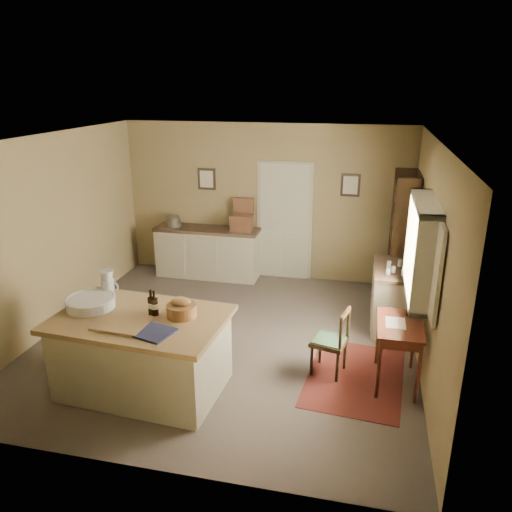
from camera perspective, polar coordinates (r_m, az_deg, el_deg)
The scene contains 16 objects.
ground at distance 6.96m, azimuth -3.29°, elevation -9.45°, with size 5.00×5.00×0.00m, color brown.
wall_back at distance 8.76m, azimuth 1.04°, elevation 6.16°, with size 5.00×0.10×2.70m, color olive.
wall_front at distance 4.27m, azimuth -12.98°, elevation -9.14°, with size 5.00×0.10×2.70m, color olive.
wall_left at distance 7.49m, azimuth -22.24°, elevation 2.40°, with size 0.10×5.00×2.70m, color olive.
wall_right at distance 6.23m, azimuth 19.16°, elevation -0.48°, with size 0.10×5.00×2.70m, color olive.
ceiling at distance 6.13m, azimuth -3.79°, elevation 13.24°, with size 5.00×5.00×0.00m, color silver.
door at distance 8.74m, azimuth 3.24°, elevation 4.11°, with size 0.97×0.06×2.11m, color beige.
framed_prints at distance 8.62m, azimuth 2.34°, elevation 8.45°, with size 2.82×0.02×0.38m.
window at distance 5.97m, azimuth 18.81°, elevation 0.74°, with size 0.25×1.99×1.12m.
work_island at distance 5.86m, azimuth -12.91°, elevation -10.51°, with size 1.95×1.34×1.20m.
sideboard at distance 8.96m, azimuth -5.50°, elevation 0.60°, with size 1.86×0.53×1.18m.
rug at distance 6.26m, azimuth 11.26°, elevation -13.38°, with size 1.10×1.60×0.01m, color #521512.
writing_desk at distance 5.95m, azimuth 16.05°, elevation -8.31°, with size 0.50×0.82×0.82m.
desk_chair at distance 6.09m, azimuth 8.36°, elevation -9.68°, with size 0.39×0.39×0.83m, color black, non-canonical shape.
right_cabinet at distance 7.36m, azimuth 15.42°, elevation -4.53°, with size 0.59×1.06×0.99m.
shelving_unit at distance 8.04m, azimuth 16.66°, elevation 1.77°, with size 0.35×0.93×2.07m.
Camera 1 is at (1.73, -5.85, 3.35)m, focal length 35.00 mm.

